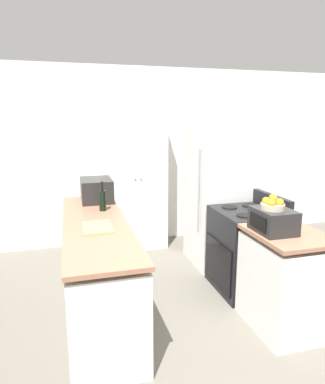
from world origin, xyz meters
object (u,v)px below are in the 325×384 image
(stove, at_px, (246,249))
(wine_bottle, at_px, (102,200))
(refrigerator, at_px, (220,194))
(toaster_oven, at_px, (273,221))
(pantry_cabinet, at_px, (135,176))
(fruit_bowl, at_px, (273,204))
(microwave, at_px, (96,190))

(stove, distance_m, wine_bottle, 1.65)
(refrigerator, distance_m, toaster_oven, 1.47)
(stove, bearing_deg, pantry_cabinet, 119.53)
(toaster_oven, xyz_separation_m, fruit_bowl, (-0.02, -0.00, 0.15))
(wine_bottle, height_order, fruit_bowl, fruit_bowl)
(refrigerator, xyz_separation_m, wine_bottle, (-1.52, -0.34, 0.09))
(pantry_cabinet, xyz_separation_m, fruit_bowl, (0.75, -2.30, 0.09))
(refrigerator, distance_m, microwave, 1.55)
(stove, distance_m, toaster_oven, 0.89)
(fruit_bowl, bearing_deg, stove, 76.67)
(microwave, bearing_deg, refrigerator, -5.06)
(toaster_oven, bearing_deg, pantry_cabinet, 108.44)
(pantry_cabinet, xyz_separation_m, wine_bottle, (-0.58, -1.18, -0.05))
(refrigerator, distance_m, wine_bottle, 1.56)
(microwave, bearing_deg, pantry_cabinet, 49.29)
(stove, relative_size, microwave, 2.08)
(stove, height_order, toaster_oven, toaster_oven)
(pantry_cabinet, distance_m, stove, 1.95)
(refrigerator, height_order, wine_bottle, refrigerator)
(stove, relative_size, fruit_bowl, 5.19)
(microwave, bearing_deg, fruit_bowl, -49.78)
(pantry_cabinet, xyz_separation_m, stove, (0.91, -1.61, -0.61))
(stove, bearing_deg, wine_bottle, 164.00)
(pantry_cabinet, height_order, wine_bottle, pantry_cabinet)
(microwave, bearing_deg, stove, -30.96)
(stove, xyz_separation_m, refrigerator, (0.03, 0.77, 0.46))
(pantry_cabinet, bearing_deg, refrigerator, -41.66)
(wine_bottle, relative_size, fruit_bowl, 1.57)
(microwave, relative_size, toaster_oven, 1.38)
(toaster_oven, bearing_deg, refrigerator, 83.11)
(stove, distance_m, fruit_bowl, 0.99)
(microwave, bearing_deg, wine_bottle, -87.46)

